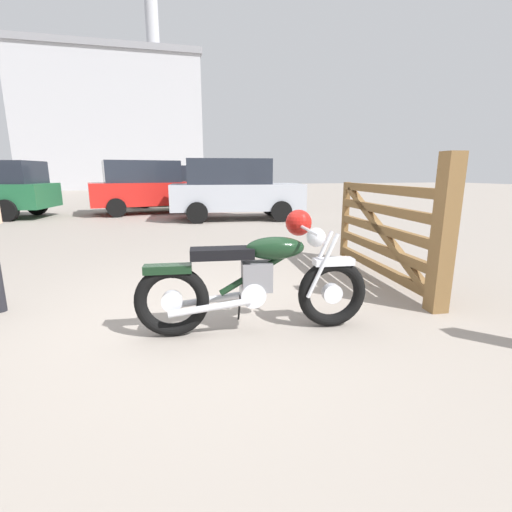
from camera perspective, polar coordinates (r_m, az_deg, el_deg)
name	(u,v)px	position (r m, az deg, el deg)	size (l,w,h in m)	color
ground_plane	(208,319)	(3.65, -7.60, -9.75)	(80.00, 80.00, 0.00)	gray
vintage_motorcycle	(260,277)	(3.24, 0.65, -3.39)	(2.08, 0.73, 1.07)	black
timber_gate	(393,230)	(4.84, 20.73, 3.81)	(0.36, 2.54, 1.60)	brown
white_estate_far	(147,187)	(13.35, -16.67, 10.38)	(4.13, 2.32, 1.78)	black
silver_sedan_mid	(175,186)	(16.22, -12.51, 10.70)	(4.30, 2.12, 1.67)	black
blue_hatchback_right	(234,189)	(11.15, -3.46, 10.48)	(4.05, 2.14, 1.78)	black
industrial_building	(117,124)	(36.41, -20.92, 18.77)	(14.53, 9.60, 20.91)	#B2B2B7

